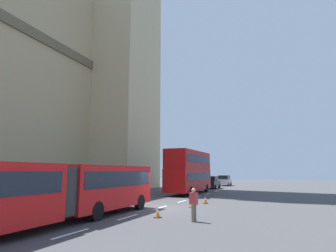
{
  "coord_description": "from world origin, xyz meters",
  "views": [
    {
      "loc": [
        -18.48,
        -8.34,
        2.55
      ],
      "look_at": [
        10.65,
        3.6,
        7.66
      ],
      "focal_mm": 30.02,
      "sensor_mm": 36.0,
      "label": 1
    }
  ],
  "objects": [
    {
      "name": "double_decker_bus",
      "position": [
        13.38,
        2.0,
        2.71
      ],
      "size": [
        10.28,
        2.54,
        4.9
      ],
      "color": "#B20F0F",
      "rests_on": "ground_plane"
    },
    {
      "name": "pedestrian_near_cones",
      "position": [
        -4.11,
        -3.89,
        0.91
      ],
      "size": [
        0.35,
        0.45,
        1.69
      ],
      "color": "#726651",
      "rests_on": "ground_plane"
    },
    {
      "name": "sedan_trailing",
      "position": [
        33.45,
        1.82,
        0.91
      ],
      "size": [
        4.4,
        1.86,
        1.85
      ],
      "color": "#B7B7BC",
      "rests_on": "ground_plane"
    },
    {
      "name": "sedan_lead",
      "position": [
        24.35,
        2.01,
        0.91
      ],
      "size": [
        4.4,
        1.86,
        1.85
      ],
      "color": "black",
      "rests_on": "ground_plane"
    },
    {
      "name": "lane_centre_marking",
      "position": [
        2.78,
        0.0,
        0.0
      ],
      "size": [
        34.4,
        0.16,
        0.01
      ],
      "color": "silver",
      "rests_on": "ground_plane"
    },
    {
      "name": "traffic_cone_middle",
      "position": [
        1.54,
        -1.99,
        0.28
      ],
      "size": [
        0.36,
        0.36,
        0.58
      ],
      "color": "black",
      "rests_on": "ground_plane"
    },
    {
      "name": "traffic_cone_west",
      "position": [
        -3.66,
        -1.64,
        0.28
      ],
      "size": [
        0.36,
        0.36,
        0.58
      ],
      "color": "black",
      "rests_on": "ground_plane"
    },
    {
      "name": "ground_plane",
      "position": [
        0.0,
        0.0,
        0.0
      ],
      "size": [
        160.0,
        160.0,
        0.0
      ],
      "primitive_type": "plane",
      "color": "#424244"
    },
    {
      "name": "articulated_bus",
      "position": [
        -7.86,
        1.99,
        1.75
      ],
      "size": [
        16.34,
        2.54,
        2.9
      ],
      "color": "red",
      "rests_on": "ground_plane"
    },
    {
      "name": "traffic_cone_east",
      "position": [
        4.25,
        -2.29,
        0.28
      ],
      "size": [
        0.36,
        0.36,
        0.58
      ],
      "color": "black",
      "rests_on": "ground_plane"
    }
  ]
}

